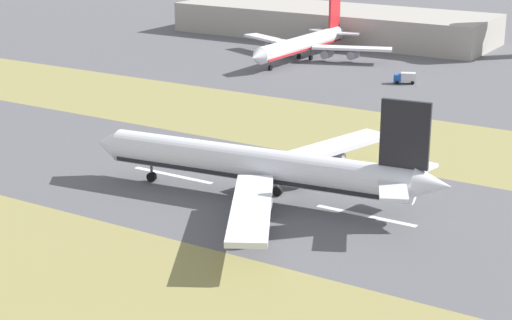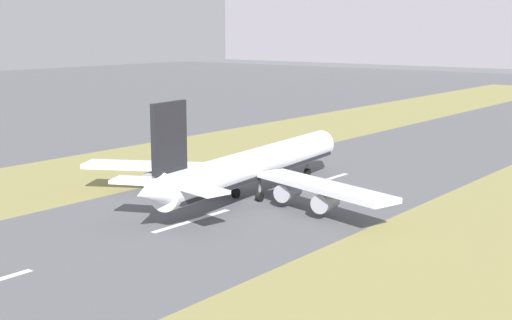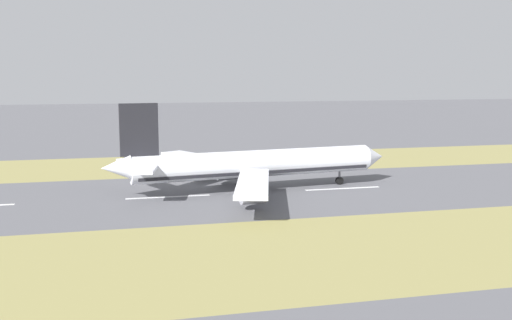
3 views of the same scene
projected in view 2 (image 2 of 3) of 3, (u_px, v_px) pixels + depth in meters
ground_plane at (254, 202)px, 130.28m from camera, size 800.00×800.00×0.00m
grass_median_west at (95, 172)px, 157.58m from camera, size 40.00×600.00×0.01m
grass_median_east at (498, 248)px, 102.98m from camera, size 40.00×600.00×0.01m
centreline_dash_mid at (192, 221)px, 117.55m from camera, size 1.20×18.00×0.01m
centreline_dash_far at (324, 180)px, 148.50m from camera, size 1.20×18.00×0.01m
airplane_main_jet at (251, 167)px, 131.75m from camera, size 63.64×67.16×20.20m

